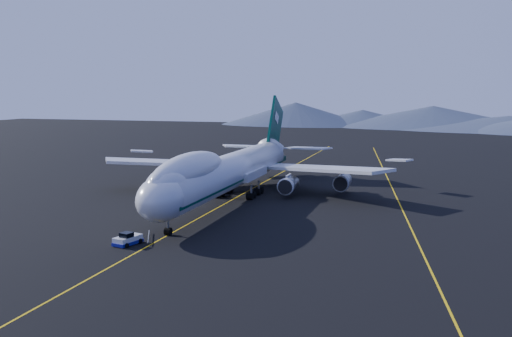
# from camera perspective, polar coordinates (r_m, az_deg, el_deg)

# --- Properties ---
(ground) EXTENTS (500.00, 500.00, 0.00)m
(ground) POSITION_cam_1_polar(r_m,az_deg,el_deg) (106.86, -2.60, -3.26)
(ground) COLOR black
(ground) RESTS_ON ground
(taxiway_line_main) EXTENTS (0.25, 220.00, 0.01)m
(taxiway_line_main) POSITION_cam_1_polar(r_m,az_deg,el_deg) (106.85, -2.60, -3.25)
(taxiway_line_main) COLOR yellow
(taxiway_line_main) RESTS_ON ground
(taxiway_line_side) EXTENTS (28.08, 198.09, 0.01)m
(taxiway_line_side) POSITION_cam_1_polar(r_m,az_deg,el_deg) (110.83, 13.99, -3.08)
(taxiway_line_side) COLOR yellow
(taxiway_line_side) RESTS_ON ground
(boeing_747) EXTENTS (59.62, 72.43, 19.37)m
(boeing_747) POSITION_cam_1_polar(r_m,az_deg,el_deg) (105.92, -2.62, -0.17)
(boeing_747) COLOR silver
(boeing_747) RESTS_ON ground
(pushback_tug) EXTENTS (3.06, 4.44, 1.77)m
(pushback_tug) POSITION_cam_1_polar(r_m,az_deg,el_deg) (78.96, -12.70, -7.03)
(pushback_tug) COLOR silver
(pushback_tug) RESTS_ON ground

